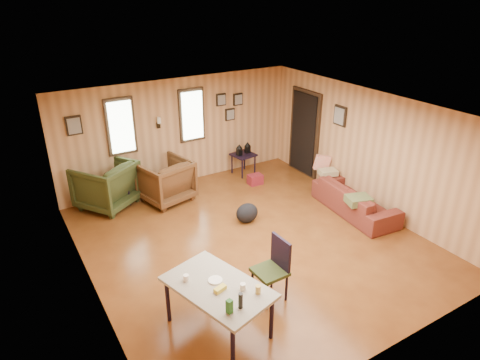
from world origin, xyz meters
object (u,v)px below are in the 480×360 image
Objects in this scene: side_table at (243,153)px; dining_table at (218,290)px; recliner_brown at (165,179)px; end_table at (115,188)px; sofa at (355,195)px; recliner_green at (106,183)px.

dining_table reaches higher than side_table.
end_table is (-0.96, 0.37, -0.13)m from recliner_brown.
side_table is 0.50× the size of dining_table.
sofa is 2.94m from side_table.
sofa is 4.13m from dining_table.
recliner_brown reaches higher than dining_table.
end_table is 0.41× the size of dining_table.
sofa is 2.46× the size of side_table.
recliner_green is (-1.13, 0.37, 0.03)m from recliner_brown.
dining_table is at bearing 115.78° from sofa.
recliner_brown is at bearing -21.15° from end_table.
sofa is 4.90m from end_table.
recliner_green is at bearing -179.69° from end_table.
side_table is at bearing -0.85° from end_table.
recliner_green is at bearing 78.30° from dining_table.
recliner_brown is 1.26× the size of side_table.
side_table is (-0.90, 2.79, 0.16)m from sofa.
recliner_brown is 0.63× the size of dining_table.
recliner_brown reaches higher than side_table.
side_table reaches higher than sofa.
dining_table is at bearing -125.17° from side_table.
dining_table is (-3.87, -1.42, 0.28)m from sofa.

